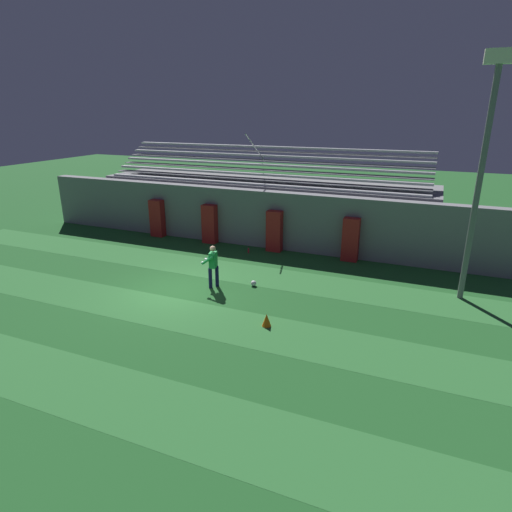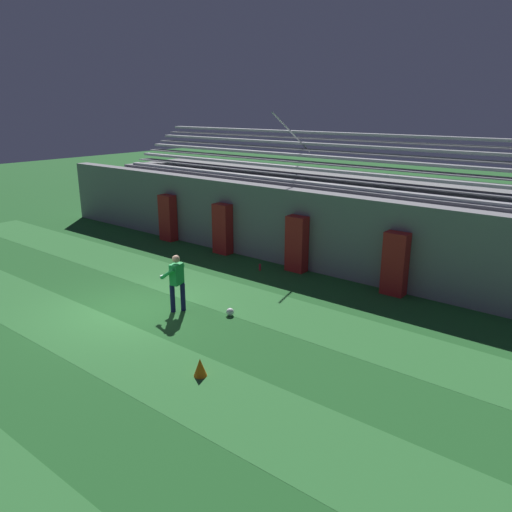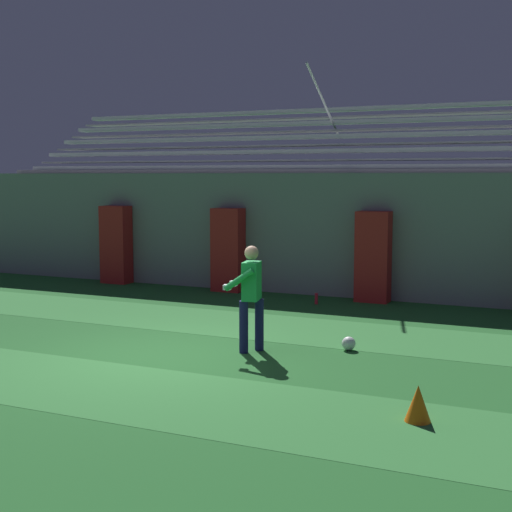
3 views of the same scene
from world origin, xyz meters
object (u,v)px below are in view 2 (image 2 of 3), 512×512
object	(u,v)px
soccer_ball	(230,312)
traffic_cone	(200,367)
padding_pillar_gate_left	(223,229)
padding_pillar_far_left	(168,218)
padding_pillar_gate_right	(297,244)
goalkeeper	(176,279)
water_bottle	(260,267)
padding_pillar_far_right	(395,264)

from	to	relation	value
soccer_ball	traffic_cone	world-z (taller)	traffic_cone
padding_pillar_gate_left	padding_pillar_far_left	size ratio (longest dim) A/B	1.00
padding_pillar_gate_right	goalkeeper	world-z (taller)	padding_pillar_gate_right
padding_pillar_far_left	goalkeeper	size ratio (longest dim) A/B	1.18
soccer_ball	traffic_cone	xyz separation A→B (m)	(1.65, -2.84, 0.10)
goalkeeper	soccer_ball	size ratio (longest dim) A/B	7.59
soccer_ball	water_bottle	world-z (taller)	water_bottle
padding_pillar_gate_left	padding_pillar_far_right	distance (m)	7.16
padding_pillar_far_left	soccer_ball	size ratio (longest dim) A/B	8.99
padding_pillar_far_left	traffic_cone	bearing A→B (deg)	-38.46
soccer_ball	water_bottle	distance (m)	4.06
padding_pillar_far_left	soccer_ball	bearing A→B (deg)	-30.57
traffic_cone	padding_pillar_far_left	bearing A→B (deg)	141.54
water_bottle	padding_pillar_far_left	bearing A→B (deg)	172.06
water_bottle	traffic_cone	bearing A→B (deg)	-61.88
padding_pillar_far_right	goalkeeper	xyz separation A→B (m)	(-4.25, -5.11, -0.03)
padding_pillar_gate_left	soccer_ball	distance (m)	6.24
padding_pillar_far_left	padding_pillar_far_right	size ratio (longest dim) A/B	1.00
padding_pillar_far_left	padding_pillar_gate_left	bearing A→B (deg)	0.00
padding_pillar_gate_left	goalkeeper	distance (m)	5.89
goalkeeper	water_bottle	distance (m)	4.42
padding_pillar_gate_left	traffic_cone	bearing A→B (deg)	-50.64
padding_pillar_gate_right	water_bottle	distance (m)	1.56
padding_pillar_far_left	traffic_cone	xyz separation A→B (m)	(9.15, -7.27, -0.78)
padding_pillar_far_right	water_bottle	xyz separation A→B (m)	(-4.66, -0.79, -0.87)
traffic_cone	water_bottle	bearing A→B (deg)	118.12
soccer_ball	padding_pillar_far_left	bearing A→B (deg)	149.43
padding_pillar_far_left	padding_pillar_far_right	xyz separation A→B (m)	(10.35, 0.00, 0.00)
goalkeeper	soccer_ball	bearing A→B (deg)	26.28
padding_pillar_gate_left	traffic_cone	distance (m)	9.43
padding_pillar_gate_right	water_bottle	xyz separation A→B (m)	(-1.02, -0.79, -0.87)
padding_pillar_gate_left	padding_pillar_far_left	bearing A→B (deg)	180.00
goalkeeper	water_bottle	bearing A→B (deg)	95.46
padding_pillar_gate_left	traffic_cone	xyz separation A→B (m)	(5.96, -7.27, -0.78)
goalkeeper	soccer_ball	world-z (taller)	goalkeeper
padding_pillar_gate_left	padding_pillar_far_left	world-z (taller)	same
goalkeeper	water_bottle	xyz separation A→B (m)	(-0.41, 4.32, -0.83)
padding_pillar_gate_left	padding_pillar_gate_right	distance (m)	3.52
padding_pillar_far_right	water_bottle	world-z (taller)	padding_pillar_far_right
padding_pillar_far_right	soccer_ball	xyz separation A→B (m)	(-2.86, -4.43, -0.88)
padding_pillar_far_left	padding_pillar_far_right	bearing A→B (deg)	0.00
padding_pillar_far_left	traffic_cone	size ratio (longest dim) A/B	4.71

